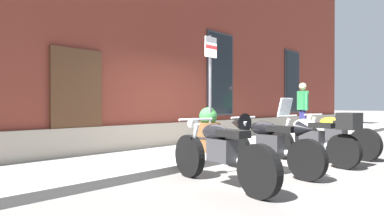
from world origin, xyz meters
The scene contains 9 objects.
ground_plane centered at (0.00, 0.00, 0.00)m, with size 140.00×140.00×0.00m, color #565451.
sidewalk centered at (0.00, 1.15, 0.07)m, with size 29.29×2.31×0.13m, color slate.
motorcycle_black_naked centered at (-1.93, -1.07, 0.48)m, with size 0.71×2.17×0.95m.
motorcycle_black_sport centered at (-0.64, -1.04, 0.55)m, with size 0.62×2.11×1.01m.
motorcycle_silver_touring centered at (0.74, -1.33, 0.55)m, with size 0.75×2.04×1.31m.
motorcycle_yellow_naked centered at (2.04, -1.20, 0.48)m, with size 0.78×2.10×0.95m.
pedestrian_striped_shirt centered at (4.79, 0.81, 1.13)m, with size 0.40×0.48×1.75m.
parking_sign centered at (-0.11, 0.62, 1.76)m, with size 0.36×0.07×2.53m.
barrel_planter centered at (-0.02, 0.76, 0.56)m, with size 0.58×0.58×0.98m.
Camera 1 is at (-5.65, -4.06, 1.16)m, focal length 31.30 mm.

